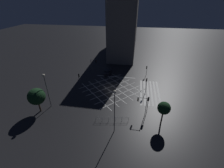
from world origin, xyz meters
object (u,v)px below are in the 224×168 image
street_tree_near (37,97)px  street_lamp_east (45,82)px  traffic_light_ne_cross (94,63)px  street_lamp_west (115,104)px  traffic_light_median_north (79,77)px  traffic_light_se_cross (147,69)px  waiting_car (108,72)px  traffic_light_sw_cross (142,102)px  traffic_light_sw_main (148,102)px  street_tree_far (164,108)px  traffic_light_median_south (146,82)px

street_tree_near → street_lamp_east: bearing=-36.5°
traffic_light_ne_cross → street_tree_near: (-21.29, 6.39, 0.70)m
traffic_light_ne_cross → street_lamp_west: 26.74m
traffic_light_ne_cross → traffic_light_median_north: traffic_light_ne_cross is taller
traffic_light_ne_cross → traffic_light_se_cross: (0.15, -17.09, -0.82)m
street_lamp_east → waiting_car: street_lamp_east is taller
traffic_light_se_cross → traffic_light_sw_cross: bearing=84.8°
waiting_car → traffic_light_se_cross: bearing=91.7°
traffic_light_ne_cross → street_lamp_east: (-19.36, 4.96, 3.21)m
traffic_light_median_north → waiting_car: (9.23, -6.22, -2.04)m
traffic_light_sw_main → street_tree_far: (-2.82, -2.68, 0.92)m
traffic_light_sw_main → traffic_light_median_north: traffic_light_sw_main is taller
traffic_light_sw_main → traffic_light_ne_cross: bearing=42.6°
street_lamp_west → traffic_light_median_north: bearing=39.1°
street_lamp_east → street_lamp_west: size_ratio=0.91×
traffic_light_sw_cross → traffic_light_median_north: traffic_light_sw_cross is taller
traffic_light_se_cross → street_tree_near: size_ratio=0.58×
traffic_light_sw_cross → waiting_car: traffic_light_sw_cross is taller
street_tree_near → traffic_light_se_cross: bearing=-47.6°
traffic_light_sw_cross → street_tree_near: 21.94m
traffic_light_se_cross → traffic_light_median_south: bearing=87.2°
street_lamp_west → street_tree_far: 9.76m
traffic_light_ne_cross → traffic_light_median_south: (-9.94, -16.60, -0.14)m
traffic_light_sw_cross → traffic_light_ne_cross: traffic_light_ne_cross is taller
traffic_light_median_south → street_lamp_west: 16.01m
traffic_light_sw_main → traffic_light_se_cross: traffic_light_sw_main is taller
traffic_light_sw_main → street_tree_far: bearing=-136.4°
street_lamp_west → street_lamp_east: bearing=72.1°
waiting_car → traffic_light_sw_cross: bearing=30.4°
traffic_light_sw_cross → traffic_light_ne_cross: bearing=-50.4°
street_lamp_east → street_tree_near: bearing=143.5°
traffic_light_median_south → street_tree_far: size_ratio=0.82×
traffic_light_sw_cross → waiting_car: 21.43m
traffic_light_median_south → street_lamp_east: size_ratio=0.51×
traffic_light_sw_main → traffic_light_median_north: (8.71, 18.28, -0.35)m
traffic_light_sw_main → waiting_car: size_ratio=0.94×
traffic_light_sw_main → waiting_car: 21.74m
street_tree_near → street_tree_far: (0.32, -25.74, 0.07)m
traffic_light_ne_cross → street_tree_far: size_ratio=0.84×
traffic_light_sw_main → traffic_light_sw_cross: size_ratio=0.98×
traffic_light_se_cross → traffic_light_median_south: 10.13m
traffic_light_median_north → traffic_light_se_cross: (9.60, -18.70, -0.32)m
traffic_light_sw_cross → street_tree_near: (-2.71, 21.76, 0.74)m
traffic_light_median_north → traffic_light_median_south: 18.22m
traffic_light_sw_main → traffic_light_se_cross: (18.31, -0.42, -0.67)m
traffic_light_ne_cross → waiting_car: 5.27m
traffic_light_sw_main → street_tree_far: 4.00m
traffic_light_ne_cross → traffic_light_median_south: size_ratio=1.03×
street_lamp_west → waiting_car: 25.52m
traffic_light_median_south → waiting_car: (9.72, 11.99, -2.40)m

